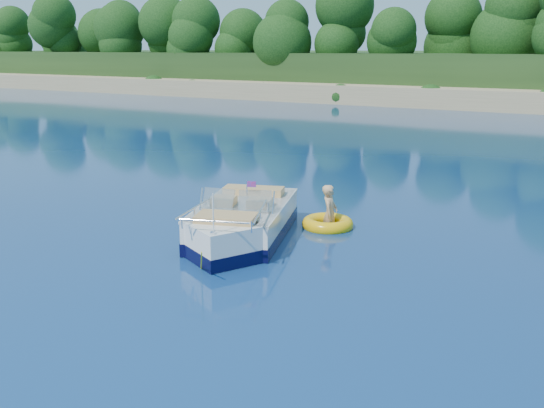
# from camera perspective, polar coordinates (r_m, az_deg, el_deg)

# --- Properties ---
(ground) EXTENTS (160.00, 160.00, 0.00)m
(ground) POSITION_cam_1_polar(r_m,az_deg,el_deg) (13.82, 0.45, -4.32)
(ground) COLOR #0A214B
(ground) RESTS_ON ground
(treeline) EXTENTS (150.00, 7.12, 8.19)m
(treeline) POSITION_cam_1_polar(r_m,az_deg,el_deg) (52.79, 23.93, 14.48)
(treeline) COLOR black
(treeline) RESTS_ON ground
(motorboat) EXTENTS (3.05, 5.37, 1.86)m
(motorboat) POSITION_cam_1_polar(r_m,az_deg,el_deg) (14.41, -2.98, -2.04)
(motorboat) COLOR white
(motorboat) RESTS_ON ground
(tow_tube) EXTENTS (1.70, 1.70, 0.35)m
(tow_tube) POSITION_cam_1_polar(r_m,az_deg,el_deg) (15.56, 5.25, -1.87)
(tow_tube) COLOR #FFBA0C
(tow_tube) RESTS_ON ground
(boy) EXTENTS (0.58, 0.91, 1.66)m
(boy) POSITION_cam_1_polar(r_m,az_deg,el_deg) (15.62, 5.45, -2.15)
(boy) COLOR tan
(boy) RESTS_ON ground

